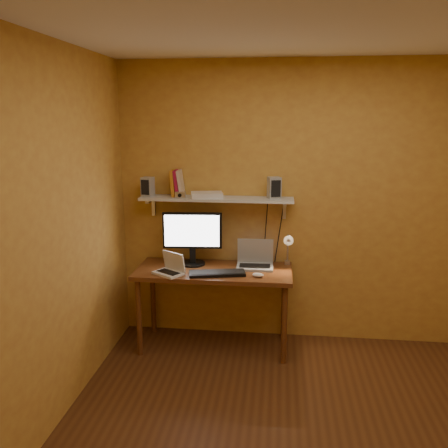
# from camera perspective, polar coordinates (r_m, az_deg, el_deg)

# --- Properties ---
(room) EXTENTS (3.44, 3.24, 2.64)m
(room) POSITION_cam_1_polar(r_m,az_deg,el_deg) (2.87, 10.61, -3.50)
(room) COLOR #532E15
(room) RESTS_ON ground
(desk) EXTENTS (1.40, 0.60, 0.75)m
(desk) POSITION_cam_1_polar(r_m,az_deg,el_deg) (4.32, -1.22, -6.55)
(desk) COLOR brown
(desk) RESTS_ON ground
(wall_shelf) EXTENTS (1.40, 0.25, 0.21)m
(wall_shelf) POSITION_cam_1_polar(r_m,az_deg,el_deg) (4.33, -0.91, 3.01)
(wall_shelf) COLOR silver
(wall_shelf) RESTS_ON room
(monitor) EXTENTS (0.55, 0.25, 0.49)m
(monitor) POSITION_cam_1_polar(r_m,az_deg,el_deg) (4.36, -3.83, -1.40)
(monitor) COLOR black
(monitor) RESTS_ON desk
(laptop) EXTENTS (0.33, 0.25, 0.25)m
(laptop) POSITION_cam_1_polar(r_m,az_deg,el_deg) (4.36, 3.76, -4.28)
(laptop) COLOR #96999E
(laptop) RESTS_ON desk
(netbook) EXTENTS (0.30, 0.28, 0.19)m
(netbook) POSITION_cam_1_polar(r_m,az_deg,el_deg) (4.19, -6.41, -5.24)
(netbook) COLOR silver
(netbook) RESTS_ON desk
(keyboard) EXTENTS (0.51, 0.26, 0.03)m
(keyboard) POSITION_cam_1_polar(r_m,az_deg,el_deg) (4.14, -0.84, -5.95)
(keyboard) COLOR black
(keyboard) RESTS_ON desk
(mouse) EXTENTS (0.11, 0.08, 0.04)m
(mouse) POSITION_cam_1_polar(r_m,az_deg,el_deg) (4.10, 4.11, -6.12)
(mouse) COLOR silver
(mouse) RESTS_ON desk
(desk_lamp) EXTENTS (0.09, 0.23, 0.38)m
(desk_lamp) POSITION_cam_1_polar(r_m,az_deg,el_deg) (4.31, 7.72, -2.59)
(desk_lamp) COLOR silver
(desk_lamp) RESTS_ON desk
(speaker_left) EXTENTS (0.12, 0.12, 0.18)m
(speaker_left) POSITION_cam_1_polar(r_m,az_deg,el_deg) (4.44, -9.16, 4.46)
(speaker_left) COLOR #96999E
(speaker_left) RESTS_ON wall_shelf
(speaker_right) EXTENTS (0.13, 0.13, 0.19)m
(speaker_right) POSITION_cam_1_polar(r_m,az_deg,el_deg) (4.28, 6.06, 4.36)
(speaker_right) COLOR #96999E
(speaker_right) RESTS_ON wall_shelf
(books) EXTENTS (0.13, 0.17, 0.24)m
(books) POSITION_cam_1_polar(r_m,az_deg,el_deg) (4.39, -5.66, 4.91)
(books) COLOR #BB701C
(books) RESTS_ON wall_shelf
(shelf_camera) EXTENTS (0.10, 0.05, 0.06)m
(shelf_camera) POSITION_cam_1_polar(r_m,az_deg,el_deg) (4.30, -5.28, 3.49)
(shelf_camera) COLOR silver
(shelf_camera) RESTS_ON wall_shelf
(router) EXTENTS (0.32, 0.24, 0.05)m
(router) POSITION_cam_1_polar(r_m,az_deg,el_deg) (4.32, -2.08, 3.53)
(router) COLOR silver
(router) RESTS_ON wall_shelf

